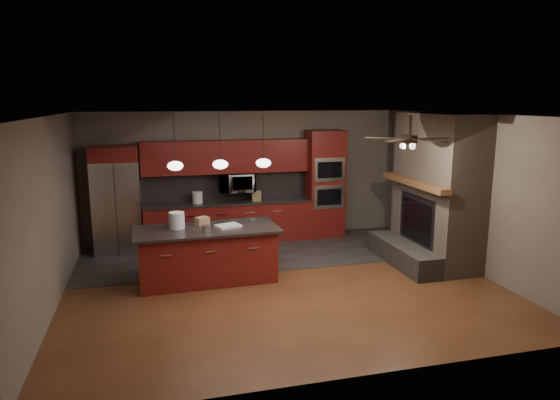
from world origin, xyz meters
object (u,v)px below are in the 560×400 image
object	(u,v)px
kitchen_island	(207,254)
paint_tray	(228,226)
paint_can	(206,229)
cardboard_box	(202,221)
oven_tower	(325,184)
white_bucket	(177,220)
refrigerator	(117,200)
counter_box	(257,196)
counter_bucket	(197,197)
microwave	(237,182)

from	to	relation	value
kitchen_island	paint_tray	size ratio (longest dim) A/B	6.11
paint_can	cardboard_box	size ratio (longest dim) A/B	0.72
oven_tower	white_bucket	bearing A→B (deg)	-147.90
refrigerator	paint_can	world-z (taller)	refrigerator
paint_can	counter_box	bearing A→B (deg)	60.48
counter_bucket	oven_tower	bearing A→B (deg)	-0.15
oven_tower	cardboard_box	xyz separation A→B (m)	(-2.93, -1.98, -0.20)
paint_tray	white_bucket	bearing A→B (deg)	152.09
refrigerator	paint_tray	xyz separation A→B (m)	(1.91, -2.16, -0.13)
cardboard_box	white_bucket	bearing A→B (deg)	170.86
oven_tower	counter_box	xyz separation A→B (m)	(-1.56, -0.04, -0.18)
oven_tower	paint_can	distance (m)	3.83
oven_tower	paint_tray	distance (m)	3.38
oven_tower	counter_box	size ratio (longest dim) A/B	11.10
microwave	white_bucket	world-z (taller)	microwave
cardboard_box	counter_box	world-z (taller)	counter_box
kitchen_island	paint_tray	distance (m)	0.60
kitchen_island	counter_bucket	distance (m)	2.29
oven_tower	refrigerator	xyz separation A→B (m)	(-4.44, -0.07, -0.12)
cardboard_box	oven_tower	bearing A→B (deg)	7.90
paint_can	counter_box	distance (m)	2.78
oven_tower	kitchen_island	size ratio (longest dim) A/B	0.98
refrigerator	white_bucket	world-z (taller)	refrigerator
kitchen_island	paint_tray	xyz separation A→B (m)	(0.36, -0.03, 0.48)
microwave	counter_bucket	size ratio (longest dim) A/B	3.00
oven_tower	microwave	size ratio (longest dim) A/B	3.25
white_bucket	oven_tower	bearing A→B (deg)	32.10
refrigerator	microwave	bearing A→B (deg)	3.05
paint_can	counter_bucket	size ratio (longest dim) A/B	0.64
counter_bucket	counter_box	world-z (taller)	counter_bucket
counter_bucket	counter_box	bearing A→B (deg)	-2.26
counter_box	white_bucket	bearing A→B (deg)	-118.31
kitchen_island	white_bucket	distance (m)	0.77
refrigerator	paint_can	distance (m)	2.83
oven_tower	kitchen_island	bearing A→B (deg)	-142.57
kitchen_island	paint_can	xyz separation A→B (m)	(-0.04, -0.25, 0.51)
oven_tower	cardboard_box	distance (m)	3.55
white_bucket	cardboard_box	bearing A→B (deg)	16.98
kitchen_island	white_bucket	bearing A→B (deg)	166.69
paint_tray	counter_bucket	size ratio (longest dim) A/B	1.63
paint_tray	microwave	bearing A→B (deg)	56.99
microwave	paint_tray	xyz separation A→B (m)	(-0.55, -2.30, -0.36)
microwave	counter_box	xyz separation A→B (m)	(0.41, -0.10, -0.29)
microwave	white_bucket	bearing A→B (deg)	-122.70
white_bucket	counter_bucket	distance (m)	2.19
refrigerator	counter_bucket	size ratio (longest dim) A/B	8.81
oven_tower	cardboard_box	bearing A→B (deg)	-145.98
cardboard_box	paint_can	bearing A→B (deg)	-115.74
refrigerator	counter_box	xyz separation A→B (m)	(2.88, 0.03, -0.07)
kitchen_island	paint_tray	world-z (taller)	paint_tray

